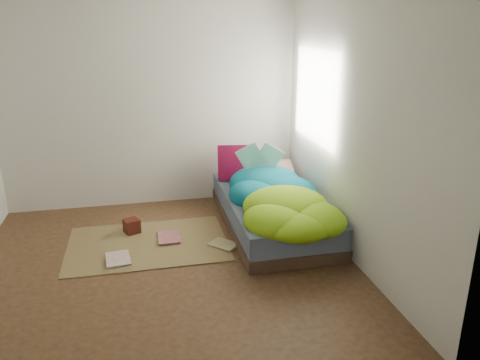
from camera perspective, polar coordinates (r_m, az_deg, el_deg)
The scene contains 12 objects.
ground at distance 4.45m, azimuth -8.96°, elevation -10.64°, with size 3.50×3.50×0.00m, color #402618.
room_walls at distance 3.93m, azimuth -9.98°, elevation 10.56°, with size 3.54×3.54×2.62m.
bed at distance 5.21m, azimuth 3.90°, elevation -3.88°, with size 1.00×2.00×0.34m.
duvet at distance 4.89m, azimuth 4.71°, elevation -1.14°, with size 0.96×1.84×0.34m, color #086281, non-canonical shape.
rug at distance 4.93m, azimuth -11.17°, elevation -7.62°, with size 1.60×1.10×0.01m, color brown.
pillow_floral at distance 5.78m, azimuth 3.33°, elevation 1.00°, with size 0.63×0.39×0.14m, color beige.
pillow_magenta at distance 5.64m, azimuth -0.57°, elevation 2.09°, with size 0.42×0.13×0.42m, color #450429.
open_book at distance 5.27m, azimuth 2.47°, elevation 3.80°, with size 0.43×0.09×0.26m, color #2C863C, non-canonical shape.
wooden_box at distance 5.18m, azimuth -13.06°, elevation -5.48°, with size 0.15×0.15×0.15m, color #390D0C.
floor_book_a at distance 4.66m, azimuth -16.04°, elevation -9.45°, with size 0.22×0.31×0.02m, color white.
floor_book_b at distance 4.97m, azimuth -10.02°, elevation -7.08°, with size 0.23×0.31×0.03m, color #D07880.
floor_book_c at distance 4.71m, azimuth -2.71°, elevation -8.33°, with size 0.20×0.28×0.02m, color tan.
Camera 1 is at (-0.16, -3.89, 2.16)m, focal length 35.00 mm.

